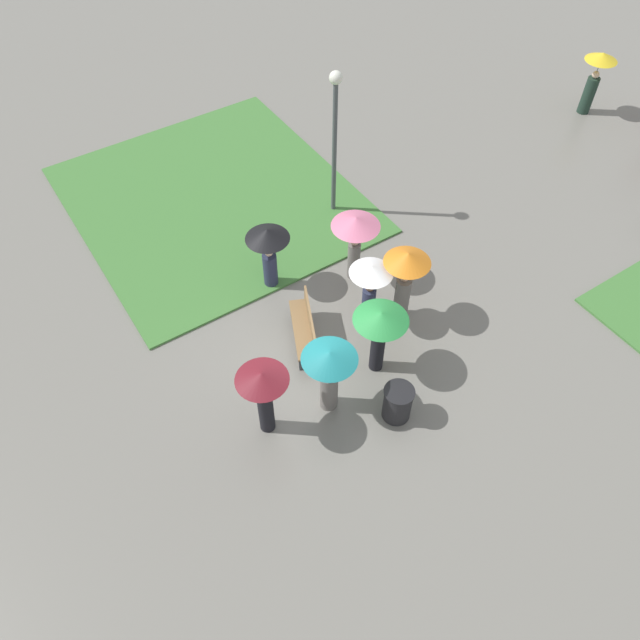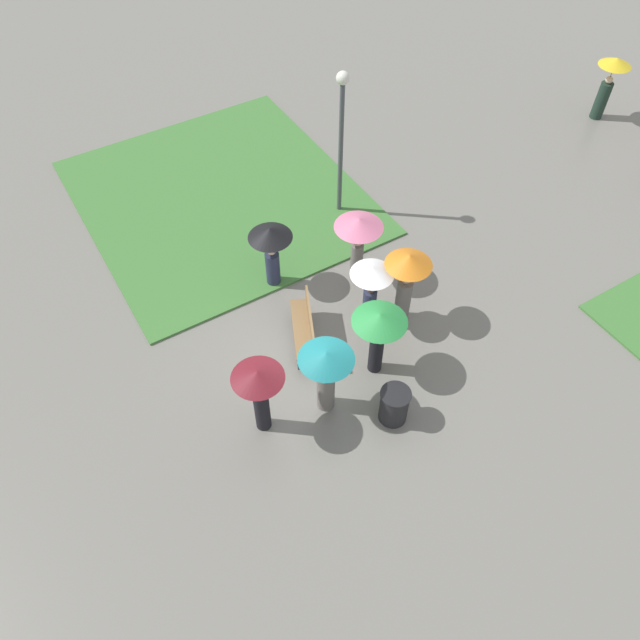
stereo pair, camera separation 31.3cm
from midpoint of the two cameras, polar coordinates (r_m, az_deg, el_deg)
The scene contains 13 objects.
ground_plane at distance 13.87m, azimuth -0.50°, elevation -3.91°, with size 90.00×90.00×0.00m, color slate.
lawn_patch_near at distance 18.00m, azimuth -10.26°, elevation 10.82°, with size 7.89×7.19×0.06m.
park_bench at distance 13.88m, azimuth -1.95°, elevation -0.69°, with size 1.76×1.11×0.90m.
lamp_post at distance 15.85m, azimuth 0.78°, elevation 17.32°, with size 0.32×0.32×4.04m.
trash_bin at distance 12.84m, azimuth 6.40°, elevation -7.56°, with size 0.63×0.63×0.86m.
crowd_person_black at distance 14.52m, azimuth -5.38°, elevation 6.84°, with size 1.04×1.04×1.78m.
crowd_person_white at distance 13.70m, azimuth 3.96°, elevation 3.34°, with size 0.97×0.97×1.79m.
crowd_person_maroon at distance 11.90m, azimuth -5.96°, elevation -6.37°, with size 1.03×1.03×1.88m.
crowd_person_teal at distance 12.21m, azimuth 0.12°, elevation -4.52°, with size 1.12×1.12×1.80m.
crowd_person_green at distance 12.75m, azimuth 4.82°, elevation -0.59°, with size 1.16×1.16×1.81m.
crowd_person_pink at distance 14.58m, azimuth 2.63°, elevation 8.08°, with size 1.15×1.15×1.88m.
crowd_person_orange at distance 13.75m, azimuth 7.19°, elevation 4.34°, with size 1.04×1.04×2.03m.
lone_walker_near_lawn at distance 22.34m, azimuth 23.55°, elevation 19.96°, with size 0.98×0.98×1.98m.
Camera 1 is at (6.78, -4.48, 11.24)m, focal length 35.00 mm.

